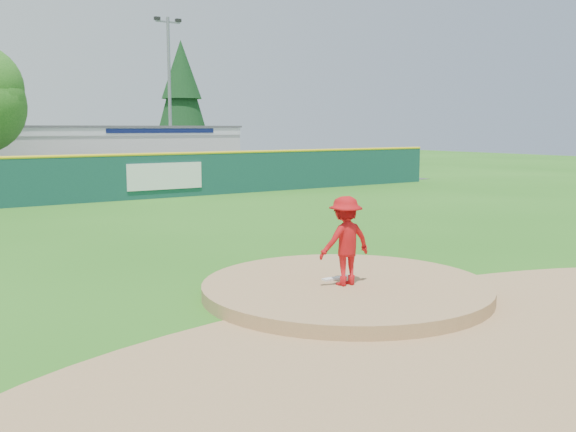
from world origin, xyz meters
TOP-DOWN VIEW (x-y plane):
  - ground at (0.00, 0.00)m, footprint 120.00×120.00m
  - pitchers_mound at (0.00, 0.00)m, footprint 5.50×5.50m
  - pitching_rubber at (0.00, 0.30)m, footprint 0.60×0.15m
  - infield_dirt_arc at (0.00, -3.00)m, footprint 15.40×15.40m
  - parking_lot at (0.00, 27.00)m, footprint 44.00×16.00m
  - pitcher at (-0.13, -0.13)m, footprint 1.10×0.66m
  - van at (2.35, 25.45)m, footprint 5.79×3.20m
  - pool_building_grp at (6.00, 31.99)m, footprint 15.20×8.20m
  - fence_banners at (-1.06, 17.92)m, footprint 13.54×0.04m
  - outfield_fence at (0.00, 18.00)m, footprint 40.00×0.14m
  - conifer_tree at (13.00, 36.00)m, footprint 4.40×4.40m
  - light_pole_right at (9.00, 29.00)m, footprint 1.75×0.25m

SIDE VIEW (x-z plane):
  - ground at x=0.00m, z-range 0.00..0.00m
  - pitchers_mound at x=0.00m, z-range -0.25..0.25m
  - infield_dirt_arc at x=0.00m, z-range 0.00..0.01m
  - parking_lot at x=0.00m, z-range 0.00..0.02m
  - pitching_rubber at x=0.00m, z-range 0.25..0.29m
  - van at x=2.35m, z-range 0.02..1.55m
  - fence_banners at x=-1.06m, z-range 0.40..1.60m
  - pitcher at x=-0.13m, z-range 0.25..1.92m
  - outfield_fence at x=0.00m, z-range 0.05..2.12m
  - pool_building_grp at x=6.00m, z-range 0.01..3.32m
  - conifer_tree at x=13.00m, z-range 0.79..10.29m
  - light_pole_right at x=9.00m, z-range 0.54..10.54m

